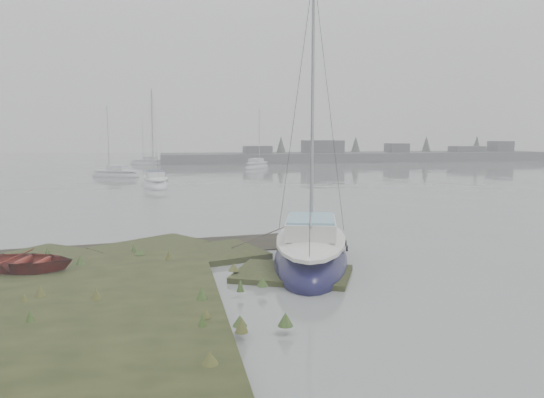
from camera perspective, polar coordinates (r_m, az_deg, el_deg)
The scene contains 8 objects.
ground at distance 46.53m, azimuth -7.23°, elevation 1.59°, with size 160.00×160.00×0.00m, color slate.
far_shoreline at distance 83.79m, azimuth 9.77°, elevation 4.59°, with size 60.00×8.00×4.15m.
sailboat_main at distance 18.32m, azimuth 4.20°, elevation -5.93°, with size 4.51×7.97×10.69m.
sailboat_white at distance 45.14m, azimuth -12.48°, elevation 1.65°, with size 2.81×6.39×8.72m.
sailboat_far_a at distance 55.91m, azimuth -16.49°, elevation 2.53°, with size 5.63×4.25×7.71m.
sailboat_far_b at distance 67.10m, azimuth -1.64°, elevation 3.56°, with size 4.81×5.81×8.11m.
sailboat_far_c at distance 77.06m, azimuth -13.17°, elevation 3.82°, with size 5.33×2.37×7.27m.
dinghy at distance 18.16m, azimuth -24.94°, elevation -6.05°, with size 2.14×3.00×0.62m, color maroon.
Camera 1 is at (-3.32, -16.19, 4.47)m, focal length 35.00 mm.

